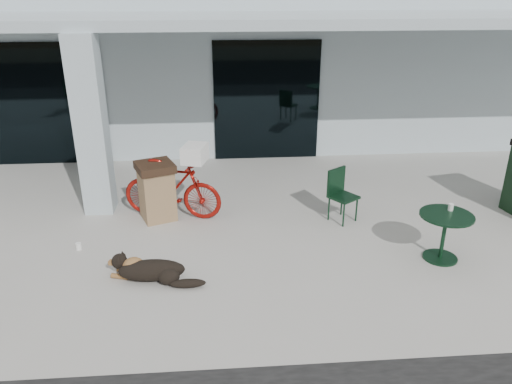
{
  "coord_description": "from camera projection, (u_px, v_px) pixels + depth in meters",
  "views": [
    {
      "loc": [
        0.68,
        -6.23,
        3.88
      ],
      "look_at": [
        1.21,
        0.54,
        1.0
      ],
      "focal_mm": 35.0,
      "sensor_mm": 36.0,
      "label": 1
    }
  ],
  "objects": [
    {
      "name": "ground",
      "position": [
        175.0,
        273.0,
        7.18
      ],
      "size": [
        80.0,
        80.0,
        0.0
      ],
      "primitive_type": "plane",
      "color": "#A5A29B",
      "rests_on": "ground"
    },
    {
      "name": "building",
      "position": [
        192.0,
        43.0,
        14.11
      ],
      "size": [
        22.0,
        7.0,
        4.5
      ],
      "primitive_type": "cube",
      "color": "#A5B4BB",
      "rests_on": "ground"
    },
    {
      "name": "storefront_glass_left",
      "position": [
        41.0,
        105.0,
        11.0
      ],
      "size": [
        2.8,
        0.06,
        2.7
      ],
      "primitive_type": "cube",
      "color": "black",
      "rests_on": "ground"
    },
    {
      "name": "storefront_glass_right",
      "position": [
        267.0,
        101.0,
        11.36
      ],
      "size": [
        2.4,
        0.06,
        2.7
      ],
      "primitive_type": "cube",
      "color": "black",
      "rests_on": "ground"
    },
    {
      "name": "column",
      "position": [
        91.0,
        127.0,
        8.58
      ],
      "size": [
        0.5,
        0.5,
        3.12
      ],
      "primitive_type": "cube",
      "color": "#A5B4BB",
      "rests_on": "ground"
    },
    {
      "name": "overhang",
      "position": [
        178.0,
        20.0,
        9.23
      ],
      "size": [
        22.0,
        2.8,
        0.18
      ],
      "primitive_type": "cube",
      "color": "#A5B4BB",
      "rests_on": "column"
    },
    {
      "name": "bicycle",
      "position": [
        172.0,
        189.0,
        8.71
      ],
      "size": [
        1.84,
        0.96,
        1.07
      ],
      "primitive_type": "imported",
      "rotation": [
        0.0,
        0.0,
        1.3
      ],
      "color": "maroon",
      "rests_on": "ground"
    },
    {
      "name": "laundry_basket",
      "position": [
        195.0,
        153.0,
        8.36
      ],
      "size": [
        0.48,
        0.57,
        0.29
      ],
      "primitive_type": "cube",
      "rotation": [
        0.0,
        0.0,
        1.3
      ],
      "color": "white",
      "rests_on": "bicycle"
    },
    {
      "name": "dog",
      "position": [
        152.0,
        269.0,
        6.94
      ],
      "size": [
        1.12,
        0.65,
        0.36
      ],
      "primitive_type": null,
      "rotation": [
        0.0,
        0.0,
        -0.3
      ],
      "color": "black",
      "rests_on": "ground"
    },
    {
      "name": "cup_near_dog",
      "position": [
        79.0,
        246.0,
        7.79
      ],
      "size": [
        0.11,
        0.11,
        0.11
      ],
      "primitive_type": "cylinder",
      "rotation": [
        0.0,
        0.0,
        -0.33
      ],
      "color": "white",
      "rests_on": "ground"
    },
    {
      "name": "cafe_table_far",
      "position": [
        443.0,
        237.0,
        7.41
      ],
      "size": [
        0.99,
        0.99,
        0.73
      ],
      "primitive_type": null,
      "rotation": [
        0.0,
        0.0,
        0.31
      ],
      "color": "black",
      "rests_on": "ground"
    },
    {
      "name": "cafe_chair_far_a",
      "position": [
        344.0,
        196.0,
        8.58
      ],
      "size": [
        0.6,
        0.61,
        0.92
      ],
      "primitive_type": null,
      "rotation": [
        0.0,
        0.0,
        0.62
      ],
      "color": "black",
      "rests_on": "ground"
    },
    {
      "name": "cup_on_table",
      "position": [
        451.0,
        207.0,
        7.39
      ],
      "size": [
        0.1,
        0.1,
        0.1
      ],
      "primitive_type": "cylinder",
      "rotation": [
        0.0,
        0.0,
        0.31
      ],
      "color": "white",
      "rests_on": "cafe_table_far"
    },
    {
      "name": "trash_receptacle",
      "position": [
        157.0,
        191.0,
        8.65
      ],
      "size": [
        0.78,
        0.78,
        1.03
      ],
      "primitive_type": null,
      "rotation": [
        0.0,
        0.0,
        0.37
      ],
      "color": "olive",
      "rests_on": "ground"
    }
  ]
}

